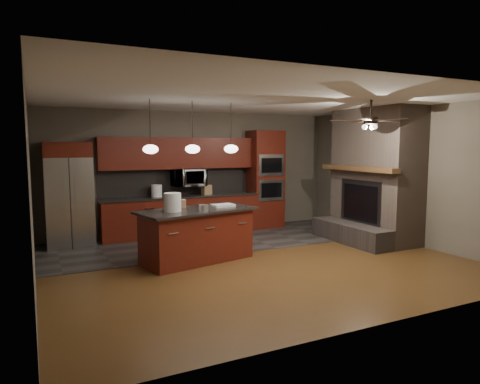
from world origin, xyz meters
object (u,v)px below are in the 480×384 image
kitchen_island (197,235)px  white_bucket (172,202)px  paint_tray (223,205)px  counter_box (207,190)px  microwave (188,177)px  refrigerator (69,195)px  cardboard_box (179,204)px  oven_tower (265,179)px  counter_bucket (157,191)px  paint_can (204,208)px

kitchen_island → white_bucket: bearing=175.9°
paint_tray → counter_box: size_ratio=1.76×
microwave → refrigerator: bearing=-177.1°
cardboard_box → paint_tray: bearing=-1.2°
cardboard_box → counter_box: 2.28m
oven_tower → refrigerator: 4.54m
oven_tower → counter_bucket: 2.74m
counter_bucket → counter_box: (1.16, -0.05, -0.02)m
refrigerator → white_bucket: size_ratio=6.67×
refrigerator → cardboard_box: bearing=-47.7°
cardboard_box → oven_tower: bearing=46.1°
refrigerator → counter_bucket: 1.80m
refrigerator → paint_tray: bearing=-39.6°
kitchen_island → paint_can: size_ratio=13.36×
oven_tower → counter_box: (-1.57, -0.04, -0.18)m
paint_can → counter_box: (1.02, 2.45, 0.04)m
white_bucket → cardboard_box: bearing=57.4°
cardboard_box → counter_box: (1.27, 1.89, 0.02)m
oven_tower → paint_tray: oven_tower is taller
kitchen_island → paint_tray: (0.55, 0.12, 0.47)m
kitchen_island → counter_box: (1.05, 2.19, 0.55)m
paint_tray → paint_can: bearing=-147.5°
white_bucket → refrigerator: bearing=123.1°
refrigerator → white_bucket: bearing=-56.9°
white_bucket → counter_box: 2.72m
refrigerator → paint_can: size_ratio=12.75×
kitchen_island → cardboard_box: size_ratio=9.75×
paint_tray → microwave: bearing=83.9°
oven_tower → refrigerator: bearing=-179.1°
white_bucket → paint_tray: (1.01, 0.19, -0.14)m
kitchen_island → white_bucket: (-0.46, -0.07, 0.61)m
oven_tower → refrigerator: oven_tower is taller
paint_can → counter_bucket: counter_bucket is taller
oven_tower → white_bucket: (-3.08, -2.30, -0.11)m
refrigerator → cardboard_box: (1.69, -1.86, -0.05)m
refrigerator → paint_can: refrigerator is taller
refrigerator → kitchen_island: 2.94m
kitchen_island → counter_bucket: size_ratio=8.31×
refrigerator → counter_box: size_ratio=9.45×
paint_can → paint_tray: bearing=36.0°
paint_can → cardboard_box: size_ratio=0.73×
oven_tower → cardboard_box: 3.44m
cardboard_box → counter_box: size_ratio=1.02×
oven_tower → counter_bucket: bearing=179.8°
microwave → counter_box: (0.40, -0.10, -0.29)m
refrigerator → kitchen_island: refrigerator is taller
white_bucket → paint_can: 0.53m
cardboard_box → refrigerator: bearing=144.3°
refrigerator → cardboard_box: refrigerator is taller
refrigerator → paint_tray: size_ratio=5.38×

